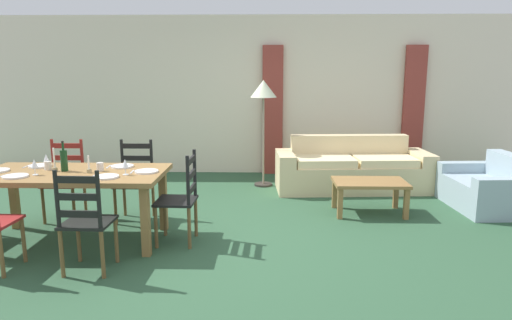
{
  "coord_description": "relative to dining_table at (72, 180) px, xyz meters",
  "views": [
    {
      "loc": [
        0.53,
        -4.69,
        1.77
      ],
      "look_at": [
        0.4,
        0.54,
        0.75
      ],
      "focal_mm": 31.98,
      "sensor_mm": 36.0,
      "label": 1
    }
  ],
  "objects": [
    {
      "name": "dining_chair_near_right",
      "position": [
        0.42,
        -0.76,
        -0.19
      ],
      "size": [
        0.43,
        0.41,
        0.96
      ],
      "color": "black",
      "rests_on": "ground_plane"
    },
    {
      "name": "fork_head_east",
      "position": [
        0.63,
        0.0,
        0.09
      ],
      "size": [
        0.03,
        0.17,
        0.01
      ],
      "primitive_type": "cube",
      "rotation": [
        0.0,
        0.0,
        0.06
      ],
      "color": "silver",
      "rests_on": "dining_table"
    },
    {
      "name": "couch",
      "position": [
        3.31,
        2.25,
        -0.37
      ],
      "size": [
        2.32,
        0.94,
        0.8
      ],
      "color": "beige",
      "rests_on": "ground_plane"
    },
    {
      "name": "wine_glass_near_right",
      "position": [
        0.6,
        -0.12,
        0.2
      ],
      "size": [
        0.06,
        0.06,
        0.16
      ],
      "color": "white",
      "rests_on": "dining_table"
    },
    {
      "name": "armchair_upholstered",
      "position": [
        4.93,
        1.29,
        -0.41
      ],
      "size": [
        0.87,
        1.2,
        0.72
      ],
      "color": "#9AB0BC",
      "rests_on": "ground_plane"
    },
    {
      "name": "coffee_cup_primary",
      "position": [
        0.28,
        0.04,
        0.13
      ],
      "size": [
        0.07,
        0.07,
        0.09
      ],
      "primitive_type": "cylinder",
      "color": "beige",
      "rests_on": "dining_table"
    },
    {
      "name": "fork_near_left",
      "position": [
        -0.6,
        -0.25,
        0.09
      ],
      "size": [
        0.02,
        0.17,
        0.01
      ],
      "primitive_type": "cube",
      "rotation": [
        0.0,
        0.0,
        -0.05
      ],
      "color": "silver",
      "rests_on": "dining_table"
    },
    {
      "name": "wine_bottle",
      "position": [
        -0.09,
        0.04,
        0.2
      ],
      "size": [
        0.07,
        0.07,
        0.32
      ],
      "color": "#143819",
      "rests_on": "dining_table"
    },
    {
      "name": "standing_lamp",
      "position": [
        1.96,
        2.44,
        0.75
      ],
      "size": [
        0.4,
        0.4,
        1.64
      ],
      "color": "#332D28",
      "rests_on": "ground_plane"
    },
    {
      "name": "curtain_panel_right",
      "position": [
        4.51,
        3.3,
        0.44
      ],
      "size": [
        0.35,
        0.08,
        2.2
      ],
      "primitive_type": "cube",
      "color": "brown",
      "rests_on": "ground_plane"
    },
    {
      "name": "candle_short",
      "position": [
        0.2,
        -0.04,
        0.13
      ],
      "size": [
        0.05,
        0.05,
        0.18
      ],
      "color": "#998C66",
      "rests_on": "dining_table"
    },
    {
      "name": "fork_near_right",
      "position": [
        0.3,
        -0.25,
        0.09
      ],
      "size": [
        0.03,
        0.17,
        0.01
      ],
      "primitive_type": "cube",
      "rotation": [
        0.0,
        0.0,
        -0.07
      ],
      "color": "silver",
      "rests_on": "dining_table"
    },
    {
      "name": "dinner_plate_near_right",
      "position": [
        0.45,
        -0.25,
        0.1
      ],
      "size": [
        0.24,
        0.24,
        0.02
      ],
      "primitive_type": "cylinder",
      "color": "white",
      "rests_on": "dining_table"
    },
    {
      "name": "ground_plane",
      "position": [
        1.49,
        0.14,
        -0.67
      ],
      "size": [
        9.6,
        9.6,
        0.02
      ],
      "primitive_type": "cube",
      "color": "#2D5236"
    },
    {
      "name": "dining_chair_far_right",
      "position": [
        0.43,
        0.75,
        -0.19
      ],
      "size": [
        0.42,
        0.4,
        0.96
      ],
      "color": "black",
      "rests_on": "ground_plane"
    },
    {
      "name": "coffee_table",
      "position": [
        3.31,
        1.04,
        -0.31
      ],
      "size": [
        0.9,
        0.56,
        0.42
      ],
      "color": "olive",
      "rests_on": "ground_plane"
    },
    {
      "name": "dinner_plate_far_left",
      "position": [
        -0.45,
        0.25,
        0.1
      ],
      "size": [
        0.24,
        0.24,
        0.02
      ],
      "primitive_type": "cylinder",
      "color": "white",
      "rests_on": "dining_table"
    },
    {
      "name": "wine_glass_far_left",
      "position": [
        -0.32,
        0.13,
        0.2
      ],
      "size": [
        0.06,
        0.06,
        0.16
      ],
      "color": "white",
      "rests_on": "dining_table"
    },
    {
      "name": "dinner_plate_head_east",
      "position": [
        0.78,
        0.0,
        0.1
      ],
      "size": [
        0.24,
        0.24,
        0.02
      ],
      "primitive_type": "cylinder",
      "color": "white",
      "rests_on": "dining_table"
    },
    {
      "name": "dining_table",
      "position": [
        0.0,
        0.0,
        0.0
      ],
      "size": [
        1.9,
        0.96,
        0.75
      ],
      "color": "olive",
      "rests_on": "ground_plane"
    },
    {
      "name": "dining_chair_far_left",
      "position": [
        -0.42,
        0.75,
        -0.19
      ],
      "size": [
        0.42,
        0.4,
        0.96
      ],
      "color": "maroon",
      "rests_on": "ground_plane"
    },
    {
      "name": "coffee_cup_secondary",
      "position": [
        -0.29,
        0.09,
        0.13
      ],
      "size": [
        0.07,
        0.07,
        0.09
      ],
      "primitive_type": "cylinder",
      "color": "beige",
      "rests_on": "dining_table"
    },
    {
      "name": "wall_far",
      "position": [
        1.49,
        3.44,
        0.69
      ],
      "size": [
        9.6,
        0.16,
        2.7
      ],
      "primitive_type": "cube",
      "color": "beige",
      "rests_on": "ground_plane"
    },
    {
      "name": "fork_far_right",
      "position": [
        0.3,
        0.25,
        0.09
      ],
      "size": [
        0.03,
        0.17,
        0.01
      ],
      "primitive_type": "cube",
      "rotation": [
        0.0,
        0.0,
        0.06
      ],
      "color": "silver",
      "rests_on": "dining_table"
    },
    {
      "name": "dinner_plate_near_left",
      "position": [
        -0.45,
        -0.25,
        0.1
      ],
      "size": [
        0.24,
        0.24,
        0.02
      ],
      "primitive_type": "cylinder",
      "color": "white",
      "rests_on": "dining_table"
    },
    {
      "name": "candle_tall",
      "position": [
        -0.18,
        0.02,
        0.16
      ],
      "size": [
        0.05,
        0.05,
        0.25
      ],
      "color": "#998C66",
      "rests_on": "dining_table"
    },
    {
      "name": "curtain_panel_left",
      "position": [
        2.11,
        3.3,
        0.44
      ],
      "size": [
        0.35,
        0.08,
        2.2
      ],
      "primitive_type": "cube",
      "color": "brown",
      "rests_on": "ground_plane"
    },
    {
      "name": "dining_chair_head_east",
      "position": [
        1.13,
        -0.01,
        -0.19
      ],
      "size": [
        0.41,
        0.43,
        0.96
      ],
      "color": "black",
      "rests_on": "ground_plane"
    },
    {
      "name": "wine_glass_near_left",
      "position": [
        -0.3,
        -0.15,
        0.2
      ],
      "size": [
        0.06,
        0.06,
        0.16
      ],
      "color": "white",
      "rests_on": "dining_table"
    },
    {
      "name": "fork_far_left",
      "position": [
        -0.6,
        0.25,
        0.09
      ],
      "size": [
        0.02,
        0.17,
        0.01
      ],
      "primitive_type": "cube",
      "rotation": [
        0.0,
        0.0,
        -0.01
      ],
      "color": "silver",
      "rests_on": "dining_table"
    },
    {
      "name": "dinner_plate_far_right",
      "position": [
        0.45,
        0.25,
        0.1
      ],
      "size": [
        0.24,
        0.24,
        0.02
      ],
      "primitive_type": "cylinder",
      "color": "white",
      "rests_on": "dining_table"
    }
  ]
}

